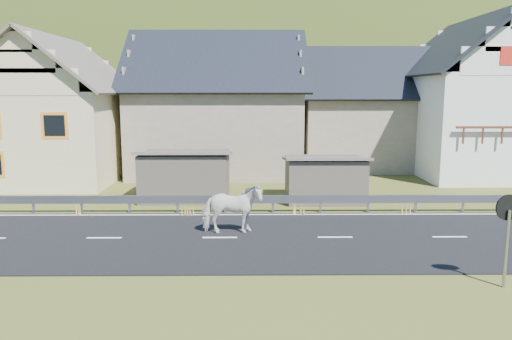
{
  "coord_description": "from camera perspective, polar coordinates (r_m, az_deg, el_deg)",
  "views": [
    {
      "loc": [
        1.09,
        -16.68,
        5.1
      ],
      "look_at": [
        1.28,
        2.81,
        1.96
      ],
      "focal_mm": 35.0,
      "sensor_mm": 36.0,
      "label": 1
    }
  ],
  "objects": [
    {
      "name": "guardrail",
      "position": [
        20.89,
        -3.55,
        -3.41
      ],
      "size": [
        28.1,
        0.09,
        0.75
      ],
      "color": "#93969B",
      "rests_on": "ground"
    },
    {
      "name": "mountain",
      "position": [
        198.31,
        0.56,
        1.87
      ],
      "size": [
        440.0,
        280.0,
        260.0
      ],
      "primitive_type": "ellipsoid",
      "color": "#2B3815",
      "rests_on": "ground"
    },
    {
      "name": "shed_right",
      "position": [
        23.3,
        7.86,
        -1.07
      ],
      "size": [
        3.8,
        2.9,
        2.2
      ],
      "primitive_type": "cube",
      "color": "brown",
      "rests_on": "ground"
    },
    {
      "name": "horse",
      "position": [
        17.73,
        -2.79,
        -4.42
      ],
      "size": [
        1.1,
        2.19,
        1.8
      ],
      "primitive_type": "imported",
      "rotation": [
        0.0,
        0.0,
        1.63
      ],
      "color": "silver",
      "rests_on": "road"
    },
    {
      "name": "house_cream",
      "position": [
        30.76,
        -21.89,
        7.11
      ],
      "size": [
        7.8,
        9.8,
        8.3
      ],
      "color": "beige",
      "rests_on": "ground"
    },
    {
      "name": "house_stone_a",
      "position": [
        31.75,
        -4.39,
        8.28
      ],
      "size": [
        10.8,
        9.8,
        8.9
      ],
      "color": "gray",
      "rests_on": "ground"
    },
    {
      "name": "road",
      "position": [
        17.47,
        -4.15,
        -7.78
      ],
      "size": [
        60.0,
        7.0,
        0.04
      ],
      "primitive_type": "cube",
      "color": "black",
      "rests_on": "ground"
    },
    {
      "name": "house_white",
      "position": [
        33.69,
        24.09,
        8.3
      ],
      "size": [
        8.8,
        10.8,
        9.7
      ],
      "color": "silver",
      "rests_on": "ground"
    },
    {
      "name": "shed_left",
      "position": [
        23.72,
        -8.04,
        -0.65
      ],
      "size": [
        4.3,
        3.3,
        2.4
      ],
      "primitive_type": "cube",
      "color": "brown",
      "rests_on": "ground"
    },
    {
      "name": "conifer_patch",
      "position": [
        138.54,
        -24.76,
        8.69
      ],
      "size": [
        76.0,
        50.0,
        28.0
      ],
      "primitive_type": "ellipsoid",
      "color": "black",
      "rests_on": "ground"
    },
    {
      "name": "house_stone_b",
      "position": [
        34.61,
        12.76,
        7.49
      ],
      "size": [
        9.8,
        8.8,
        8.1
      ],
      "color": "gray",
      "rests_on": "ground"
    },
    {
      "name": "lane_markings",
      "position": [
        17.46,
        -4.15,
        -7.7
      ],
      "size": [
        60.0,
        6.6,
        0.01
      ],
      "primitive_type": "cube",
      "color": "silver",
      "rests_on": "road"
    },
    {
      "name": "traffic_mirror",
      "position": [
        14.4,
        26.8,
        -5.08
      ],
      "size": [
        0.68,
        0.22,
        2.46
      ],
      "rotation": [
        0.0,
        0.0,
        0.14
      ],
      "color": "#93969B",
      "rests_on": "ground"
    },
    {
      "name": "ground",
      "position": [
        17.47,
        -4.15,
        -7.84
      ],
      "size": [
        160.0,
        160.0,
        0.0
      ],
      "primitive_type": "plane",
      "color": "#494B1D",
      "rests_on": "ground"
    }
  ]
}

